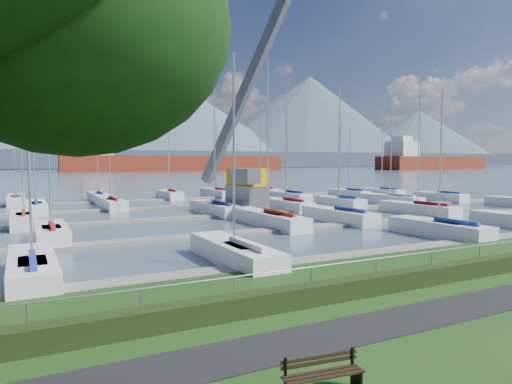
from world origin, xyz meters
TOP-DOWN VIEW (x-y plane):
  - path at (0.00, -3.00)m, footprint 160.00×2.00m
  - water at (0.00, 260.00)m, footprint 800.00×540.00m
  - hedge at (0.00, -0.40)m, footprint 80.00×0.70m
  - fence at (0.00, 0.00)m, footprint 80.00×0.04m
  - foothill at (0.00, 330.00)m, footprint 900.00×80.00m
  - mountains at (7.35, 404.62)m, footprint 1190.00×360.00m
  - docks at (0.00, 26.00)m, footprint 90.00×41.60m
  - bench_left at (-7.49, -5.54)m, footprint 1.84×0.66m
  - crane at (7.64, 28.95)m, footprint 7.85×12.87m
  - cargo_ship_mid at (53.08, 211.15)m, footprint 110.78×22.98m
  - cargo_ship_east at (206.21, 183.63)m, footprint 82.69×24.94m
  - sailboat_fleet at (-3.14, 29.62)m, footprint 75.53×50.08m

SIDE VIEW (x-z plane):
  - water at x=0.00m, z-range -0.50..-0.30m
  - docks at x=0.00m, z-range -0.34..-0.09m
  - path at x=0.00m, z-range -0.01..0.03m
  - hedge at x=0.00m, z-range 0.00..0.70m
  - bench_left at x=-7.49m, z-range -0.01..0.84m
  - fence at x=0.00m, z-range 1.18..1.22m
  - cargo_ship_mid at x=53.08m, z-range -7.30..14.20m
  - cargo_ship_east at x=206.21m, z-range -7.01..14.49m
  - crane at x=7.64m, z-range -5.85..16.50m
  - sailboat_fleet at x=-3.14m, z-range -1.39..12.32m
  - foothill at x=0.00m, z-range 0.00..12.00m
  - mountains at x=7.35m, z-range -10.82..104.18m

